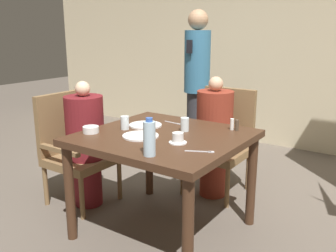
{
  "coord_description": "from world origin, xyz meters",
  "views": [
    {
      "loc": [
        1.47,
        -2.09,
        1.49
      ],
      "look_at": [
        0.0,
        0.05,
        0.81
      ],
      "focal_mm": 40.0,
      "sensor_mm": 36.0,
      "label": 1
    }
  ],
  "objects_px": {
    "standing_host": "(197,82)",
    "bowl_small": "(91,130)",
    "plate_main_left": "(141,136)",
    "diner_in_far_chair": "(214,136)",
    "glass_tall_near": "(185,124)",
    "glass_tall_mid": "(125,123)",
    "chair_left_side": "(74,146)",
    "plate_main_right": "(145,125)",
    "water_bottle": "(149,138)",
    "diner_in_left_chair": "(86,143)",
    "chair_far_side": "(221,139)",
    "teacup_with_saucer": "(178,139)"
  },
  "relations": [
    {
      "from": "chair_far_side",
      "to": "plate_main_left",
      "type": "bearing_deg",
      "value": -95.24
    },
    {
      "from": "water_bottle",
      "to": "diner_in_far_chair",
      "type": "bearing_deg",
      "value": 99.14
    },
    {
      "from": "chair_far_side",
      "to": "bowl_small",
      "type": "bearing_deg",
      "value": -111.04
    },
    {
      "from": "water_bottle",
      "to": "standing_host",
      "type": "bearing_deg",
      "value": 112.69
    },
    {
      "from": "chair_left_side",
      "to": "diner_in_far_chair",
      "type": "relative_size",
      "value": 0.87
    },
    {
      "from": "glass_tall_mid",
      "to": "teacup_with_saucer",
      "type": "bearing_deg",
      "value": -7.59
    },
    {
      "from": "standing_host",
      "to": "plate_main_left",
      "type": "xyz_separation_m",
      "value": [
        0.53,
        -1.69,
        -0.14
      ]
    },
    {
      "from": "chair_far_side",
      "to": "glass_tall_near",
      "type": "height_order",
      "value": "chair_far_side"
    },
    {
      "from": "water_bottle",
      "to": "glass_tall_near",
      "type": "relative_size",
      "value": 2.29
    },
    {
      "from": "chair_left_side",
      "to": "water_bottle",
      "type": "distance_m",
      "value": 1.28
    },
    {
      "from": "bowl_small",
      "to": "glass_tall_mid",
      "type": "bearing_deg",
      "value": 56.58
    },
    {
      "from": "diner_in_far_chair",
      "to": "plate_main_left",
      "type": "xyz_separation_m",
      "value": [
        -0.1,
        -0.92,
        0.21
      ]
    },
    {
      "from": "water_bottle",
      "to": "glass_tall_mid",
      "type": "relative_size",
      "value": 2.29
    },
    {
      "from": "glass_tall_near",
      "to": "water_bottle",
      "type": "bearing_deg",
      "value": -78.56
    },
    {
      "from": "plate_main_left",
      "to": "glass_tall_mid",
      "type": "distance_m",
      "value": 0.24
    },
    {
      "from": "water_bottle",
      "to": "glass_tall_mid",
      "type": "bearing_deg",
      "value": 144.06
    },
    {
      "from": "chair_left_side",
      "to": "bowl_small",
      "type": "relative_size",
      "value": 8.22
    },
    {
      "from": "bowl_small",
      "to": "glass_tall_mid",
      "type": "xyz_separation_m",
      "value": [
        0.14,
        0.21,
        0.03
      ]
    },
    {
      "from": "diner_in_far_chair",
      "to": "plate_main_left",
      "type": "bearing_deg",
      "value": -96.08
    },
    {
      "from": "diner_in_far_chair",
      "to": "bowl_small",
      "type": "bearing_deg",
      "value": -113.73
    },
    {
      "from": "diner_in_far_chair",
      "to": "diner_in_left_chair",
      "type": "bearing_deg",
      "value": -135.93
    },
    {
      "from": "diner_in_far_chair",
      "to": "standing_host",
      "type": "distance_m",
      "value": 1.05
    },
    {
      "from": "diner_in_left_chair",
      "to": "standing_host",
      "type": "height_order",
      "value": "standing_host"
    },
    {
      "from": "diner_in_left_chair",
      "to": "glass_tall_near",
      "type": "distance_m",
      "value": 0.93
    },
    {
      "from": "diner_in_far_chair",
      "to": "glass_tall_near",
      "type": "xyz_separation_m",
      "value": [
        0.08,
        -0.62,
        0.25
      ]
    },
    {
      "from": "teacup_with_saucer",
      "to": "chair_far_side",
      "type": "bearing_deg",
      "value": 100.62
    },
    {
      "from": "standing_host",
      "to": "plate_main_right",
      "type": "xyz_separation_m",
      "value": [
        0.37,
        -1.43,
        -0.14
      ]
    },
    {
      "from": "standing_host",
      "to": "glass_tall_mid",
      "type": "distance_m",
      "value": 1.63
    },
    {
      "from": "plate_main_left",
      "to": "water_bottle",
      "type": "height_order",
      "value": "water_bottle"
    },
    {
      "from": "diner_in_left_chair",
      "to": "water_bottle",
      "type": "bearing_deg",
      "value": -22.91
    },
    {
      "from": "teacup_with_saucer",
      "to": "glass_tall_near",
      "type": "xyz_separation_m",
      "value": [
        -0.12,
        0.28,
        0.02
      ]
    },
    {
      "from": "chair_left_side",
      "to": "bowl_small",
      "type": "bearing_deg",
      "value": -27.85
    },
    {
      "from": "standing_host",
      "to": "bowl_small",
      "type": "relative_size",
      "value": 14.58
    },
    {
      "from": "chair_left_side",
      "to": "chair_far_side",
      "type": "relative_size",
      "value": 1.0
    },
    {
      "from": "teacup_with_saucer",
      "to": "glass_tall_near",
      "type": "height_order",
      "value": "glass_tall_near"
    },
    {
      "from": "water_bottle",
      "to": "glass_tall_near",
      "type": "distance_m",
      "value": 0.6
    },
    {
      "from": "chair_left_side",
      "to": "plate_main_left",
      "type": "height_order",
      "value": "chair_left_side"
    },
    {
      "from": "chair_far_side",
      "to": "plate_main_left",
      "type": "height_order",
      "value": "chair_far_side"
    },
    {
      "from": "glass_tall_mid",
      "to": "plate_main_left",
      "type": "bearing_deg",
      "value": -22.34
    },
    {
      "from": "plate_main_right",
      "to": "standing_host",
      "type": "bearing_deg",
      "value": 104.66
    },
    {
      "from": "chair_left_side",
      "to": "standing_host",
      "type": "height_order",
      "value": "standing_host"
    },
    {
      "from": "diner_in_left_chair",
      "to": "diner_in_far_chair",
      "type": "distance_m",
      "value": 1.12
    },
    {
      "from": "plate_main_left",
      "to": "glass_tall_near",
      "type": "distance_m",
      "value": 0.35
    },
    {
      "from": "diner_in_left_chair",
      "to": "glass_tall_mid",
      "type": "height_order",
      "value": "diner_in_left_chair"
    },
    {
      "from": "chair_left_side",
      "to": "glass_tall_near",
      "type": "height_order",
      "value": "chair_left_side"
    },
    {
      "from": "plate_main_right",
      "to": "plate_main_left",
      "type": "bearing_deg",
      "value": -58.69
    },
    {
      "from": "chair_left_side",
      "to": "glass_tall_near",
      "type": "relative_size",
      "value": 9.48
    },
    {
      "from": "plate_main_right",
      "to": "glass_tall_near",
      "type": "height_order",
      "value": "glass_tall_near"
    },
    {
      "from": "plate_main_right",
      "to": "bowl_small",
      "type": "relative_size",
      "value": 2.18
    },
    {
      "from": "plate_main_right",
      "to": "water_bottle",
      "type": "height_order",
      "value": "water_bottle"
    }
  ]
}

